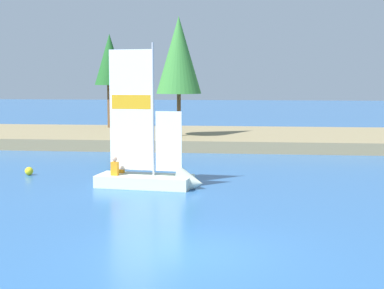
{
  "coord_description": "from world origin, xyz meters",
  "views": [
    {
      "loc": [
        1.61,
        -13.81,
        4.31
      ],
      "look_at": [
        -1.4,
        13.09,
        1.2
      ],
      "focal_mm": 54.32,
      "sensor_mm": 36.0,
      "label": 1
    }
  ],
  "objects_px": {
    "sailboat": "(160,176)",
    "channel_buoy": "(29,171)",
    "shoreline_tree_left": "(110,61)",
    "shoreline_tree_midleft": "(179,55)"
  },
  "relations": [
    {
      "from": "sailboat",
      "to": "channel_buoy",
      "type": "relative_size",
      "value": 16.53
    },
    {
      "from": "shoreline_tree_left",
      "to": "channel_buoy",
      "type": "relative_size",
      "value": 18.47
    },
    {
      "from": "shoreline_tree_midleft",
      "to": "sailboat",
      "type": "height_order",
      "value": "shoreline_tree_midleft"
    },
    {
      "from": "sailboat",
      "to": "shoreline_tree_midleft",
      "type": "bearing_deg",
      "value": 101.55
    },
    {
      "from": "shoreline_tree_left",
      "to": "shoreline_tree_midleft",
      "type": "distance_m",
      "value": 8.1
    },
    {
      "from": "channel_buoy",
      "to": "shoreline_tree_midleft",
      "type": "bearing_deg",
      "value": 65.66
    },
    {
      "from": "shoreline_tree_left",
      "to": "sailboat",
      "type": "bearing_deg",
      "value": -70.36
    },
    {
      "from": "shoreline_tree_midleft",
      "to": "channel_buoy",
      "type": "xyz_separation_m",
      "value": [
        -5.2,
        -11.49,
        -5.53
      ]
    },
    {
      "from": "shoreline_tree_left",
      "to": "sailboat",
      "type": "xyz_separation_m",
      "value": [
        6.9,
        -19.34,
        -5.08
      ]
    },
    {
      "from": "shoreline_tree_left",
      "to": "channel_buoy",
      "type": "distance_m",
      "value": 17.95
    }
  ]
}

